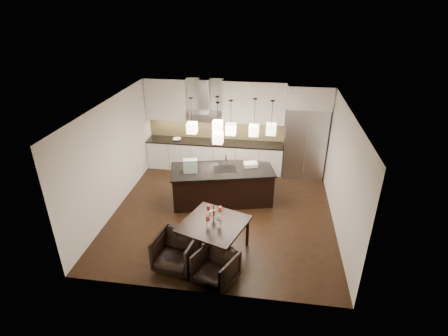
# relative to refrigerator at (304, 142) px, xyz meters

# --- Properties ---
(floor) EXTENTS (5.50, 5.50, 0.02)m
(floor) POSITION_rel_refrigerator_xyz_m (-2.10, -2.38, -1.08)
(floor) COLOR black
(floor) RESTS_ON ground
(ceiling) EXTENTS (5.50, 5.50, 0.02)m
(ceiling) POSITION_rel_refrigerator_xyz_m (-2.10, -2.38, 1.73)
(ceiling) COLOR white
(ceiling) RESTS_ON wall_back
(wall_back) EXTENTS (5.50, 0.02, 2.80)m
(wall_back) POSITION_rel_refrigerator_xyz_m (-2.10, 0.38, 0.32)
(wall_back) COLOR silver
(wall_back) RESTS_ON ground
(wall_front) EXTENTS (5.50, 0.02, 2.80)m
(wall_front) POSITION_rel_refrigerator_xyz_m (-2.10, -5.14, 0.32)
(wall_front) COLOR silver
(wall_front) RESTS_ON ground
(wall_left) EXTENTS (0.02, 5.50, 2.80)m
(wall_left) POSITION_rel_refrigerator_xyz_m (-4.86, -2.38, 0.32)
(wall_left) COLOR silver
(wall_left) RESTS_ON ground
(wall_right) EXTENTS (0.02, 5.50, 2.80)m
(wall_right) POSITION_rel_refrigerator_xyz_m (0.66, -2.38, 0.32)
(wall_right) COLOR silver
(wall_right) RESTS_ON ground
(refrigerator) EXTENTS (1.20, 0.72, 2.15)m
(refrigerator) POSITION_rel_refrigerator_xyz_m (0.00, 0.00, 0.00)
(refrigerator) COLOR #B7B7BA
(refrigerator) RESTS_ON floor
(fridge_panel) EXTENTS (1.26, 0.72, 0.65)m
(fridge_panel) POSITION_rel_refrigerator_xyz_m (0.00, 0.00, 1.40)
(fridge_panel) COLOR silver
(fridge_panel) RESTS_ON refrigerator
(lower_cabinets) EXTENTS (4.21, 0.62, 0.88)m
(lower_cabinets) POSITION_rel_refrigerator_xyz_m (-2.73, 0.05, -0.64)
(lower_cabinets) COLOR silver
(lower_cabinets) RESTS_ON floor
(countertop) EXTENTS (4.21, 0.66, 0.04)m
(countertop) POSITION_rel_refrigerator_xyz_m (-2.73, 0.05, -0.17)
(countertop) COLOR black
(countertop) RESTS_ON lower_cabinets
(backsplash) EXTENTS (4.21, 0.02, 0.63)m
(backsplash) POSITION_rel_refrigerator_xyz_m (-2.73, 0.35, 0.16)
(backsplash) COLOR tan
(backsplash) RESTS_ON countertop
(upper_cab_left) EXTENTS (1.25, 0.35, 1.25)m
(upper_cab_left) POSITION_rel_refrigerator_xyz_m (-4.20, 0.19, 1.10)
(upper_cab_left) COLOR silver
(upper_cab_left) RESTS_ON wall_back
(upper_cab_right) EXTENTS (1.85, 0.35, 1.25)m
(upper_cab_right) POSITION_rel_refrigerator_xyz_m (-1.55, 0.19, 1.10)
(upper_cab_right) COLOR silver
(upper_cab_right) RESTS_ON wall_back
(hood_canopy) EXTENTS (0.90, 0.52, 0.24)m
(hood_canopy) POSITION_rel_refrigerator_xyz_m (-3.03, 0.10, 0.65)
(hood_canopy) COLOR #B7B7BA
(hood_canopy) RESTS_ON wall_back
(hood_chimney) EXTENTS (0.30, 0.28, 0.96)m
(hood_chimney) POSITION_rel_refrigerator_xyz_m (-3.03, 0.21, 1.24)
(hood_chimney) COLOR #B7B7BA
(hood_chimney) RESTS_ON hood_canopy
(fruit_bowl) EXTENTS (0.31, 0.31, 0.06)m
(fruit_bowl) POSITION_rel_refrigerator_xyz_m (-3.90, 0.00, -0.12)
(fruit_bowl) COLOR silver
(fruit_bowl) RESTS_ON countertop
(island_body) EXTENTS (2.74, 1.61, 0.90)m
(island_body) POSITION_rel_refrigerator_xyz_m (-2.20, -1.84, -0.62)
(island_body) COLOR black
(island_body) RESTS_ON floor
(island_top) EXTENTS (2.84, 1.71, 0.04)m
(island_top) POSITION_rel_refrigerator_xyz_m (-2.20, -1.84, -0.15)
(island_top) COLOR black
(island_top) RESTS_ON island_body
(faucet) EXTENTS (0.16, 0.26, 0.39)m
(faucet) POSITION_rel_refrigerator_xyz_m (-2.12, -1.71, 0.06)
(faucet) COLOR silver
(faucet) RESTS_ON island_top
(tote_bag) EXTENTS (0.38, 0.26, 0.35)m
(tote_bag) POSITION_rel_refrigerator_xyz_m (-2.97, -2.12, 0.04)
(tote_bag) COLOR #205842
(tote_bag) RESTS_ON island_top
(food_container) EXTENTS (0.40, 0.32, 0.10)m
(food_container) POSITION_rel_refrigerator_xyz_m (-1.48, -1.56, -0.08)
(food_container) COLOR silver
(food_container) RESTS_ON island_top
(dining_table) EXTENTS (1.58, 1.58, 0.74)m
(dining_table) POSITION_rel_refrigerator_xyz_m (-2.06, -3.95, -0.70)
(dining_table) COLOR black
(dining_table) RESTS_ON floor
(candelabra) EXTENTS (0.46, 0.46, 0.44)m
(candelabra) POSITION_rel_refrigerator_xyz_m (-2.06, -3.95, -0.11)
(candelabra) COLOR black
(candelabra) RESTS_ON dining_table
(candle_a) EXTENTS (0.10, 0.10, 0.10)m
(candle_a) POSITION_rel_refrigerator_xyz_m (-1.93, -4.00, -0.15)
(candle_a) COLOR beige
(candle_a) RESTS_ON candelabra
(candle_b) EXTENTS (0.10, 0.10, 0.10)m
(candle_b) POSITION_rel_refrigerator_xyz_m (-2.09, -3.81, -0.15)
(candle_b) COLOR #DA5335
(candle_b) RESTS_ON candelabra
(candle_c) EXTENTS (0.10, 0.10, 0.10)m
(candle_c) POSITION_rel_refrigerator_xyz_m (-2.17, -4.04, -0.15)
(candle_c) COLOR #9D342C
(candle_c) RESTS_ON candelabra
(candle_d) EXTENTS (0.10, 0.10, 0.10)m
(candle_d) POSITION_rel_refrigerator_xyz_m (-1.93, -3.90, 0.00)
(candle_d) COLOR #DA5335
(candle_d) RESTS_ON candelabra
(candle_e) EXTENTS (0.10, 0.10, 0.10)m
(candle_e) POSITION_rel_refrigerator_xyz_m (-2.18, -3.89, 0.00)
(candle_e) COLOR #9D342C
(candle_e) RESTS_ON candelabra
(candle_f) EXTENTS (0.10, 0.10, 0.10)m
(candle_f) POSITION_rel_refrigerator_xyz_m (-2.09, -4.08, 0.00)
(candle_f) COLOR beige
(candle_f) RESTS_ON candelabra
(armchair_left) EXTENTS (0.93, 0.94, 0.75)m
(armchair_left) POSITION_rel_refrigerator_xyz_m (-2.74, -4.50, -0.70)
(armchair_left) COLOR black
(armchair_left) RESTS_ON floor
(armchair_right) EXTENTS (0.97, 0.98, 0.67)m
(armchair_right) POSITION_rel_refrigerator_xyz_m (-1.89, -4.80, -0.74)
(armchair_right) COLOR black
(armchair_right) RESTS_ON floor
(pendant_a) EXTENTS (0.24, 0.24, 0.26)m
(pendant_a) POSITION_rel_refrigerator_xyz_m (-2.95, -1.85, 0.97)
(pendant_a) COLOR beige
(pendant_a) RESTS_ON ceiling
(pendant_b) EXTENTS (0.24, 0.24, 0.26)m
(pendant_b) POSITION_rel_refrigerator_xyz_m (-2.34, -1.63, 0.97)
(pendant_b) COLOR beige
(pendant_b) RESTS_ON ceiling
(pendant_c) EXTENTS (0.24, 0.24, 0.26)m
(pendant_c) POSITION_rel_refrigerator_xyz_m (-1.97, -1.93, 1.01)
(pendant_c) COLOR beige
(pendant_c) RESTS_ON ceiling
(pendant_d) EXTENTS (0.24, 0.24, 0.26)m
(pendant_d) POSITION_rel_refrigerator_xyz_m (-1.42, -1.70, 0.93)
(pendant_d) COLOR beige
(pendant_d) RESTS_ON ceiling
(pendant_e) EXTENTS (0.24, 0.24, 0.26)m
(pendant_e) POSITION_rel_refrigerator_xyz_m (-1.00, -1.81, 1.02)
(pendant_e) COLOR beige
(pendant_e) RESTS_ON ceiling
(pendant_f) EXTENTS (0.24, 0.24, 0.26)m
(pendant_f) POSITION_rel_refrigerator_xyz_m (-2.25, -2.14, 0.85)
(pendant_f) COLOR beige
(pendant_f) RESTS_ON ceiling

